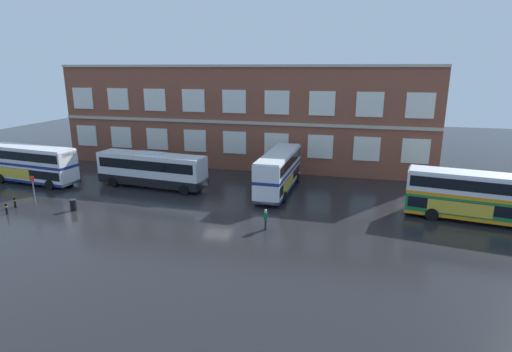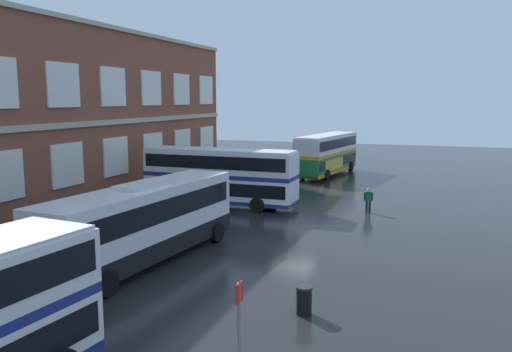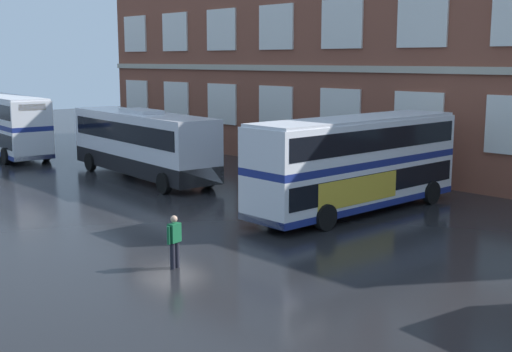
{
  "view_description": "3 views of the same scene",
  "coord_description": "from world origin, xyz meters",
  "px_view_note": "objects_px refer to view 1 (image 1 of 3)",
  "views": [
    {
      "loc": [
        12.23,
        -32.93,
        12.39
      ],
      "look_at": [
        3.15,
        1.86,
        2.77
      ],
      "focal_mm": 28.6,
      "sensor_mm": 36.0,
      "label": 1
    },
    {
      "loc": [
        -29.37,
        -8.0,
        7.59
      ],
      "look_at": [
        -1.58,
        1.77,
        3.21
      ],
      "focal_mm": 36.5,
      "sensor_mm": 36.0,
      "label": 2
    },
    {
      "loc": [
        21.88,
        -15.76,
        6.48
      ],
      "look_at": [
        1.83,
        3.09,
        1.67
      ],
      "focal_mm": 46.96,
      "sensor_mm": 36.0,
      "label": 3
    }
  ],
  "objects_px": {
    "touring_coach": "(152,170)",
    "safety_bollard_east": "(15,202)",
    "waiting_passenger": "(266,218)",
    "safety_bollard_west": "(6,209)",
    "station_litter_bin": "(73,205)",
    "double_decker_middle": "(279,171)",
    "double_decker_near": "(31,164)",
    "bus_stand_flag": "(33,187)",
    "double_decker_far": "(478,196)"
  },
  "relations": [
    {
      "from": "double_decker_middle",
      "to": "waiting_passenger",
      "type": "xyz_separation_m",
      "value": [
        1.07,
        -10.33,
        -1.22
      ]
    },
    {
      "from": "double_decker_near",
      "to": "touring_coach",
      "type": "distance_m",
      "value": 13.77
    },
    {
      "from": "station_litter_bin",
      "to": "safety_bollard_east",
      "type": "xyz_separation_m",
      "value": [
        -5.7,
        -0.66,
        -0.03
      ]
    },
    {
      "from": "waiting_passenger",
      "to": "safety_bollard_east",
      "type": "height_order",
      "value": "waiting_passenger"
    },
    {
      "from": "double_decker_middle",
      "to": "safety_bollard_east",
      "type": "distance_m",
      "value": 24.87
    },
    {
      "from": "double_decker_middle",
      "to": "safety_bollard_west",
      "type": "xyz_separation_m",
      "value": [
        -21.56,
        -12.61,
        -1.66
      ]
    },
    {
      "from": "double_decker_middle",
      "to": "safety_bollard_east",
      "type": "height_order",
      "value": "double_decker_middle"
    },
    {
      "from": "safety_bollard_west",
      "to": "safety_bollard_east",
      "type": "distance_m",
      "value": 1.74
    },
    {
      "from": "bus_stand_flag",
      "to": "station_litter_bin",
      "type": "distance_m",
      "value": 4.86
    },
    {
      "from": "double_decker_near",
      "to": "safety_bollard_east",
      "type": "relative_size",
      "value": 11.81
    },
    {
      "from": "touring_coach",
      "to": "station_litter_bin",
      "type": "distance_m",
      "value": 9.14
    },
    {
      "from": "bus_stand_flag",
      "to": "double_decker_near",
      "type": "bearing_deg",
      "value": 133.74
    },
    {
      "from": "double_decker_far",
      "to": "touring_coach",
      "type": "bearing_deg",
      "value": 175.95
    },
    {
      "from": "waiting_passenger",
      "to": "safety_bollard_east",
      "type": "xyz_separation_m",
      "value": [
        -23.32,
        -0.67,
        -0.44
      ]
    },
    {
      "from": "station_litter_bin",
      "to": "waiting_passenger",
      "type": "bearing_deg",
      "value": 0.04
    },
    {
      "from": "double_decker_far",
      "to": "safety_bollard_east",
      "type": "bearing_deg",
      "value": -170.15
    },
    {
      "from": "double_decker_far",
      "to": "touring_coach",
      "type": "relative_size",
      "value": 0.92
    },
    {
      "from": "safety_bollard_east",
      "to": "station_litter_bin",
      "type": "bearing_deg",
      "value": 6.59
    },
    {
      "from": "double_decker_middle",
      "to": "safety_bollard_east",
      "type": "relative_size",
      "value": 11.62
    },
    {
      "from": "station_litter_bin",
      "to": "safety_bollard_west",
      "type": "xyz_separation_m",
      "value": [
        -5.01,
        -2.26,
        -0.03
      ]
    },
    {
      "from": "double_decker_middle",
      "to": "station_litter_bin",
      "type": "xyz_separation_m",
      "value": [
        -16.55,
        -10.35,
        -1.63
      ]
    },
    {
      "from": "safety_bollard_east",
      "to": "touring_coach",
      "type": "bearing_deg",
      "value": 45.44
    },
    {
      "from": "waiting_passenger",
      "to": "bus_stand_flag",
      "type": "xyz_separation_m",
      "value": [
        -22.3,
        0.63,
        0.7
      ]
    },
    {
      "from": "station_litter_bin",
      "to": "safety_bollard_west",
      "type": "relative_size",
      "value": 1.08
    },
    {
      "from": "double_decker_near",
      "to": "double_decker_middle",
      "type": "height_order",
      "value": "same"
    },
    {
      "from": "touring_coach",
      "to": "station_litter_bin",
      "type": "relative_size",
      "value": 11.84
    },
    {
      "from": "station_litter_bin",
      "to": "double_decker_near",
      "type": "bearing_deg",
      "value": 147.53
    },
    {
      "from": "bus_stand_flag",
      "to": "safety_bollard_west",
      "type": "height_order",
      "value": "bus_stand_flag"
    },
    {
      "from": "touring_coach",
      "to": "safety_bollard_west",
      "type": "bearing_deg",
      "value": -127.7
    },
    {
      "from": "touring_coach",
      "to": "bus_stand_flag",
      "type": "distance_m",
      "value": 11.12
    },
    {
      "from": "double_decker_middle",
      "to": "safety_bollard_west",
      "type": "relative_size",
      "value": 11.62
    },
    {
      "from": "station_litter_bin",
      "to": "safety_bollard_east",
      "type": "bearing_deg",
      "value": -173.41
    },
    {
      "from": "safety_bollard_west",
      "to": "waiting_passenger",
      "type": "bearing_deg",
      "value": 5.74
    },
    {
      "from": "bus_stand_flag",
      "to": "waiting_passenger",
      "type": "bearing_deg",
      "value": -1.63
    },
    {
      "from": "double_decker_middle",
      "to": "station_litter_bin",
      "type": "height_order",
      "value": "double_decker_middle"
    },
    {
      "from": "touring_coach",
      "to": "safety_bollard_east",
      "type": "xyz_separation_m",
      "value": [
        -8.95,
        -9.09,
        -1.42
      ]
    },
    {
      "from": "safety_bollard_west",
      "to": "double_decker_near",
      "type": "bearing_deg",
      "value": 121.23
    },
    {
      "from": "double_decker_middle",
      "to": "double_decker_near",
      "type": "bearing_deg",
      "value": -172.11
    },
    {
      "from": "touring_coach",
      "to": "bus_stand_flag",
      "type": "height_order",
      "value": "touring_coach"
    },
    {
      "from": "touring_coach",
      "to": "station_litter_bin",
      "type": "height_order",
      "value": "touring_coach"
    },
    {
      "from": "double_decker_middle",
      "to": "double_decker_far",
      "type": "height_order",
      "value": "same"
    },
    {
      "from": "waiting_passenger",
      "to": "safety_bollard_west",
      "type": "distance_m",
      "value": 22.75
    },
    {
      "from": "waiting_passenger",
      "to": "station_litter_bin",
      "type": "xyz_separation_m",
      "value": [
        -17.62,
        -0.01,
        -0.41
      ]
    },
    {
      "from": "double_decker_far",
      "to": "station_litter_bin",
      "type": "distance_m",
      "value": 34.66
    },
    {
      "from": "double_decker_middle",
      "to": "waiting_passenger",
      "type": "distance_m",
      "value": 10.46
    },
    {
      "from": "waiting_passenger",
      "to": "safety_bollard_east",
      "type": "distance_m",
      "value": 23.33
    },
    {
      "from": "double_decker_middle",
      "to": "safety_bollard_east",
      "type": "bearing_deg",
      "value": -153.68
    },
    {
      "from": "touring_coach",
      "to": "waiting_passenger",
      "type": "distance_m",
      "value": 16.68
    },
    {
      "from": "touring_coach",
      "to": "bus_stand_flag",
      "type": "bearing_deg",
      "value": -135.56
    },
    {
      "from": "double_decker_near",
      "to": "safety_bollard_west",
      "type": "xyz_separation_m",
      "value": [
        5.38,
        -8.87,
        -1.66
      ]
    }
  ]
}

